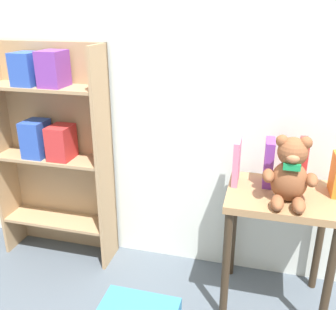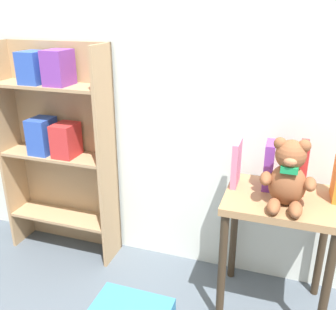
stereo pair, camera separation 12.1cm
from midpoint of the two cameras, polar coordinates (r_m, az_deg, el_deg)
The scene contains 8 objects.
wall_back at distance 1.99m, azimuth 8.89°, elevation 14.43°, with size 4.80×0.06×2.50m.
bookshelf_side at distance 2.34m, azimuth -18.58°, elevation 2.00°, with size 0.69×0.22×1.31m.
display_table at distance 1.93m, azimuth 14.95°, elevation -9.02°, with size 0.53×0.42×0.65m.
teddy_bear at distance 1.74m, azimuth 16.24°, elevation -2.65°, with size 0.24×0.22×0.31m.
book_standing_pink at distance 1.90m, azimuth 8.63°, elevation -0.97°, with size 0.03×0.15×0.23m, color #D17093.
book_standing_purple at distance 1.91m, azimuth 13.34°, elevation -1.14°, with size 0.04×0.13×0.23m, color purple.
book_standing_red at distance 1.90m, azimuth 18.04°, elevation -1.35°, with size 0.03×0.10×0.26m, color red.
book_standing_orange at distance 1.91m, azimuth 22.60°, elevation -2.75°, with size 0.04×0.14×0.20m, color orange.
Camera 1 is at (0.15, -0.51, 1.48)m, focal length 40.00 mm.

